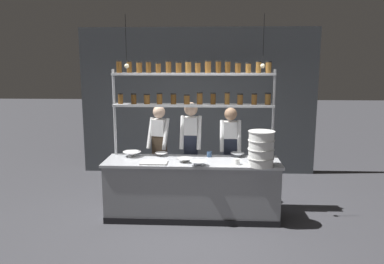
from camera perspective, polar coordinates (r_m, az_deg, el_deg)
The scene contains 17 objects.
ground_plane at distance 6.15m, azimuth 0.01°, elevation -12.66°, with size 40.00×40.00×0.00m, color #3D3D42.
back_wall at distance 8.22m, azimuth 0.90°, elevation 4.63°, with size 5.13×0.12×3.17m, color #4C5156.
prep_counter at distance 5.98m, azimuth 0.01°, elevation -8.61°, with size 2.73×0.76×0.92m.
spice_shelf_unit at distance 6.00m, azimuth 0.23°, elevation 6.30°, with size 2.61×0.28×2.46m.
chef_left at distance 6.58m, azimuth -4.99°, elevation -2.18°, with size 0.41×0.34×1.70m.
chef_center at distance 6.36m, azimuth -0.16°, elevation -2.08°, with size 0.37×0.31×1.77m.
chef_right at distance 6.44m, azimuth 5.83°, elevation -2.59°, with size 0.36×0.29×1.68m.
container_stack at distance 5.56m, azimuth 10.48°, elevation -2.51°, with size 0.39×0.39×0.52m.
cutting_board at distance 5.70m, azimuth -5.80°, elevation -4.65°, with size 0.40×0.26×0.02m.
prep_bowl_near_left at distance 5.74m, azimuth -1.08°, elevation -4.31°, with size 0.23×0.23×0.06m.
prep_bowl_center_front at distance 6.12m, azimuth 6.94°, elevation -3.48°, with size 0.22×0.22×0.06m.
prep_bowl_center_back at distance 5.53m, azimuth 0.98°, elevation -4.83°, with size 0.26×0.26×0.07m.
prep_bowl_near_right at distance 6.14m, azimuth -4.69°, elevation -3.41°, with size 0.21×0.21×0.06m.
prep_bowl_far_left at distance 6.16m, azimuth -9.13°, elevation -3.34°, with size 0.30×0.30×0.08m.
serving_cup_front at distance 5.65m, azimuth 6.88°, elevation -4.49°, with size 0.08×0.08×0.09m.
serving_cup_by_board at distance 6.06m, azimuth 2.66°, elevation -3.40°, with size 0.08×0.08×0.09m.
pendant_light_row at distance 5.66m, azimuth 0.32°, elevation 10.49°, with size 2.10×0.07×0.79m.
Camera 1 is at (0.29, -5.65, 2.40)m, focal length 35.00 mm.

